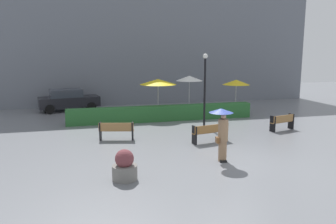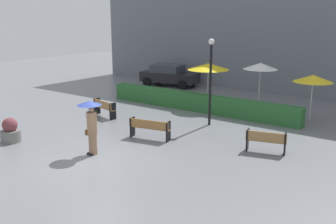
{
  "view_description": "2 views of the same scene",
  "coord_description": "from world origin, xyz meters",
  "px_view_note": "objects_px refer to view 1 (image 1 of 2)",
  "views": [
    {
      "loc": [
        -5.63,
        -11.27,
        4.13
      ],
      "look_at": [
        -1.4,
        4.97,
        1.16
      ],
      "focal_mm": 35.59,
      "sensor_mm": 36.0,
      "label": 1
    },
    {
      "loc": [
        10.14,
        -9.56,
        5.25
      ],
      "look_at": [
        1.36,
        2.57,
        1.45
      ],
      "focal_mm": 41.77,
      "sensor_mm": 36.0,
      "label": 2
    }
  ],
  "objects_px": {
    "pedestrian_with_umbrella": "(222,128)",
    "bench_far_right": "(283,121)",
    "bench_far_left": "(116,130)",
    "lamp_post": "(205,82)",
    "patio_umbrella_yellow_far": "(236,82)",
    "planter_pot": "(125,167)",
    "parked_car": "(68,100)",
    "patio_umbrella_white": "(189,78)",
    "bench_mid_center": "(211,131)",
    "patio_umbrella_yellow": "(158,82)"
  },
  "relations": [
    {
      "from": "pedestrian_with_umbrella",
      "to": "bench_far_right",
      "type": "bearing_deg",
      "value": 37.07
    },
    {
      "from": "pedestrian_with_umbrella",
      "to": "bench_far_left",
      "type": "bearing_deg",
      "value": 130.35
    },
    {
      "from": "pedestrian_with_umbrella",
      "to": "lamp_post",
      "type": "height_order",
      "value": "lamp_post"
    },
    {
      "from": "bench_far_left",
      "to": "patio_umbrella_yellow_far",
      "type": "height_order",
      "value": "patio_umbrella_yellow_far"
    },
    {
      "from": "bench_far_right",
      "to": "lamp_post",
      "type": "distance_m",
      "value": 4.72
    },
    {
      "from": "planter_pot",
      "to": "lamp_post",
      "type": "relative_size",
      "value": 0.25
    },
    {
      "from": "bench_far_left",
      "to": "patio_umbrella_yellow_far",
      "type": "relative_size",
      "value": 0.73
    },
    {
      "from": "bench_far_left",
      "to": "lamp_post",
      "type": "distance_m",
      "value": 5.89
    },
    {
      "from": "patio_umbrella_yellow_far",
      "to": "parked_car",
      "type": "distance_m",
      "value": 12.09
    },
    {
      "from": "planter_pot",
      "to": "patio_umbrella_yellow_far",
      "type": "distance_m",
      "value": 14.2
    },
    {
      "from": "patio_umbrella_white",
      "to": "patio_umbrella_yellow_far",
      "type": "relative_size",
      "value": 1.11
    },
    {
      "from": "pedestrian_with_umbrella",
      "to": "parked_car",
      "type": "distance_m",
      "value": 14.82
    },
    {
      "from": "planter_pot",
      "to": "bench_mid_center",
      "type": "bearing_deg",
      "value": 39.28
    },
    {
      "from": "bench_mid_center",
      "to": "patio_umbrella_white",
      "type": "relative_size",
      "value": 0.72
    },
    {
      "from": "pedestrian_with_umbrella",
      "to": "patio_umbrella_white",
      "type": "height_order",
      "value": "patio_umbrella_white"
    },
    {
      "from": "bench_far_left",
      "to": "planter_pot",
      "type": "distance_m",
      "value": 5.22
    },
    {
      "from": "bench_far_right",
      "to": "bench_mid_center",
      "type": "xyz_separation_m",
      "value": [
        -4.68,
        -1.31,
        0.01
      ]
    },
    {
      "from": "lamp_post",
      "to": "patio_umbrella_yellow_far",
      "type": "height_order",
      "value": "lamp_post"
    },
    {
      "from": "bench_mid_center",
      "to": "parked_car",
      "type": "distance_m",
      "value": 12.72
    },
    {
      "from": "bench_far_right",
      "to": "bench_mid_center",
      "type": "height_order",
      "value": "bench_mid_center"
    },
    {
      "from": "patio_umbrella_yellow_far",
      "to": "bench_far_left",
      "type": "bearing_deg",
      "value": -148.36
    },
    {
      "from": "patio_umbrella_yellow",
      "to": "patio_umbrella_white",
      "type": "bearing_deg",
      "value": 27.44
    },
    {
      "from": "bench_far_right",
      "to": "patio_umbrella_yellow_far",
      "type": "relative_size",
      "value": 0.68
    },
    {
      "from": "lamp_post",
      "to": "patio_umbrella_yellow_far",
      "type": "bearing_deg",
      "value": 44.22
    },
    {
      "from": "patio_umbrella_yellow",
      "to": "parked_car",
      "type": "distance_m",
      "value": 7.25
    },
    {
      "from": "bench_far_left",
      "to": "patio_umbrella_yellow_far",
      "type": "xyz_separation_m",
      "value": [
        8.91,
        5.49,
        1.63
      ]
    },
    {
      "from": "pedestrian_with_umbrella",
      "to": "patio_umbrella_yellow_far",
      "type": "xyz_separation_m",
      "value": [
        5.31,
        9.73,
        0.82
      ]
    },
    {
      "from": "bench_mid_center",
      "to": "planter_pot",
      "type": "xyz_separation_m",
      "value": [
        -4.51,
        -3.69,
        -0.07
      ]
    },
    {
      "from": "planter_pot",
      "to": "lamp_post",
      "type": "height_order",
      "value": "lamp_post"
    },
    {
      "from": "bench_far_left",
      "to": "lamp_post",
      "type": "xyz_separation_m",
      "value": [
        5.21,
        1.89,
        2.0
      ]
    },
    {
      "from": "lamp_post",
      "to": "pedestrian_with_umbrella",
      "type": "bearing_deg",
      "value": -104.68
    },
    {
      "from": "bench_far_right",
      "to": "pedestrian_with_umbrella",
      "type": "distance_m",
      "value": 6.72
    },
    {
      "from": "bench_far_right",
      "to": "patio_umbrella_yellow",
      "type": "relative_size",
      "value": 0.63
    },
    {
      "from": "planter_pot",
      "to": "patio_umbrella_yellow_far",
      "type": "xyz_separation_m",
      "value": [
        9.18,
        10.7,
        1.69
      ]
    },
    {
      "from": "planter_pot",
      "to": "pedestrian_with_umbrella",
      "type": "bearing_deg",
      "value": 14.14
    },
    {
      "from": "patio_umbrella_white",
      "to": "bench_far_right",
      "type": "bearing_deg",
      "value": -64.56
    },
    {
      "from": "bench_mid_center",
      "to": "patio_umbrella_white",
      "type": "xyz_separation_m",
      "value": [
        1.53,
        7.93,
        1.88
      ]
    },
    {
      "from": "bench_far_left",
      "to": "bench_far_right",
      "type": "bearing_deg",
      "value": -1.4
    },
    {
      "from": "planter_pot",
      "to": "parked_car",
      "type": "height_order",
      "value": "parked_car"
    },
    {
      "from": "bench_mid_center",
      "to": "patio_umbrella_yellow_far",
      "type": "xyz_separation_m",
      "value": [
        4.67,
        7.01,
        1.62
      ]
    },
    {
      "from": "bench_far_right",
      "to": "patio_umbrella_white",
      "type": "distance_m",
      "value": 7.58
    },
    {
      "from": "lamp_post",
      "to": "parked_car",
      "type": "xyz_separation_m",
      "value": [
        -7.7,
        7.38,
        -1.69
      ]
    },
    {
      "from": "bench_far_right",
      "to": "bench_far_left",
      "type": "distance_m",
      "value": 8.93
    },
    {
      "from": "patio_umbrella_white",
      "to": "patio_umbrella_yellow_far",
      "type": "xyz_separation_m",
      "value": [
        3.14,
        -0.92,
        -0.26
      ]
    },
    {
      "from": "pedestrian_with_umbrella",
      "to": "patio_umbrella_yellow",
      "type": "relative_size",
      "value": 0.83
    },
    {
      "from": "patio_umbrella_white",
      "to": "parked_car",
      "type": "bearing_deg",
      "value": 160.95
    },
    {
      "from": "bench_far_left",
      "to": "patio_umbrella_white",
      "type": "distance_m",
      "value": 8.83
    },
    {
      "from": "bench_far_left",
      "to": "parked_car",
      "type": "height_order",
      "value": "parked_car"
    },
    {
      "from": "bench_far_right",
      "to": "patio_umbrella_white",
      "type": "bearing_deg",
      "value": 115.44
    },
    {
      "from": "patio_umbrella_white",
      "to": "parked_car",
      "type": "height_order",
      "value": "patio_umbrella_white"
    }
  ]
}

